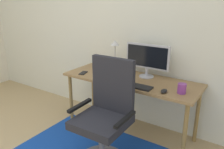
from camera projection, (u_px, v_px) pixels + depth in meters
wall_back at (111, 25)px, 3.20m from camera, size 6.00×0.10×2.60m
desk at (130, 84)px, 2.82m from camera, size 1.66×0.61×0.73m
monitor at (147, 58)px, 2.78m from camera, size 0.55×0.18×0.41m
keyboard at (133, 85)px, 2.55m from camera, size 0.43×0.13×0.02m
computer_mouse at (164, 91)px, 2.38m from camera, size 0.06×0.10×0.03m
coffee_cup at (182, 89)px, 2.35m from camera, size 0.09×0.09×0.10m
cell_phone at (83, 73)px, 2.99m from camera, size 0.10×0.15×0.01m
desk_lamp at (115, 50)px, 2.86m from camera, size 0.11×0.11×0.44m
office_chair at (105, 121)px, 2.34m from camera, size 0.58×0.50×1.10m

